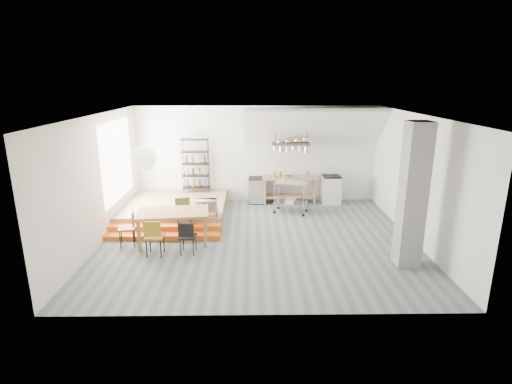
{
  "coord_description": "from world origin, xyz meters",
  "views": [
    {
      "loc": [
        -0.19,
        -9.7,
        4.01
      ],
      "look_at": [
        -0.05,
        0.8,
        1.05
      ],
      "focal_mm": 28.0,
      "sensor_mm": 36.0,
      "label": 1
    }
  ],
  "objects_px": {
    "rolling_cart": "(291,193)",
    "mini_fridge": "(256,190)",
    "dining_table": "(173,215)",
    "stove": "(331,189)"
  },
  "relations": [
    {
      "from": "stove",
      "to": "rolling_cart",
      "type": "distance_m",
      "value": 1.79
    },
    {
      "from": "rolling_cart",
      "to": "mini_fridge",
      "type": "bearing_deg",
      "value": 153.56
    },
    {
      "from": "mini_fridge",
      "to": "stove",
      "type": "bearing_deg",
      "value": -1.01
    },
    {
      "from": "stove",
      "to": "rolling_cart",
      "type": "xyz_separation_m",
      "value": [
        -1.45,
        -1.03,
        0.15
      ]
    },
    {
      "from": "stove",
      "to": "dining_table",
      "type": "relative_size",
      "value": 0.63
    },
    {
      "from": "dining_table",
      "to": "mini_fridge",
      "type": "bearing_deg",
      "value": 51.4
    },
    {
      "from": "dining_table",
      "to": "mini_fridge",
      "type": "xyz_separation_m",
      "value": [
        2.15,
        3.4,
        -0.31
      ]
    },
    {
      "from": "dining_table",
      "to": "mini_fridge",
      "type": "height_order",
      "value": "mini_fridge"
    },
    {
      "from": "stove",
      "to": "mini_fridge",
      "type": "height_order",
      "value": "stove"
    },
    {
      "from": "stove",
      "to": "dining_table",
      "type": "bearing_deg",
      "value": -144.16
    }
  ]
}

